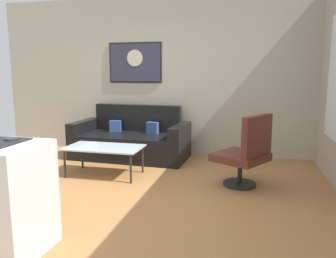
{
  "coord_description": "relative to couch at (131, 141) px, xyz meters",
  "views": [
    {
      "loc": [
        1.52,
        -3.54,
        1.48
      ],
      "look_at": [
        0.43,
        0.9,
        0.7
      ],
      "focal_mm": 36.08,
      "sensor_mm": 36.0,
      "label": 1
    }
  ],
  "objects": [
    {
      "name": "ground",
      "position": [
        0.47,
        -1.88,
        -0.31
      ],
      "size": [
        6.4,
        6.4,
        0.04
      ],
      "primitive_type": "cube",
      "color": "#A16C3D"
    },
    {
      "name": "back_wall",
      "position": [
        0.47,
        0.54,
        1.11
      ],
      "size": [
        6.4,
        0.05,
        2.8
      ],
      "primitive_type": "cube",
      "color": "#A8A290",
      "rests_on": "ground"
    },
    {
      "name": "couch",
      "position": [
        0.0,
        0.0,
        0.0
      ],
      "size": [
        1.99,
        0.99,
        0.89
      ],
      "color": "black",
      "rests_on": "ground"
    },
    {
      "name": "coffee_table",
      "position": [
        -0.02,
        -1.07,
        0.1
      ],
      "size": [
        1.08,
        0.61,
        0.42
      ],
      "color": "silver",
      "rests_on": "ground"
    },
    {
      "name": "armchair",
      "position": [
        1.96,
        -1.11,
        0.17
      ],
      "size": [
        0.81,
        0.82,
        0.95
      ],
      "color": "black",
      "rests_on": "ground"
    },
    {
      "name": "wall_painting",
      "position": [
        -0.08,
        0.5,
        1.35
      ],
      "size": [
        1.0,
        0.03,
        0.72
      ],
      "color": "black"
    }
  ]
}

